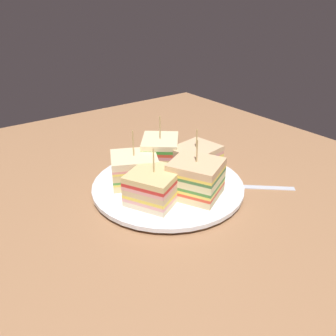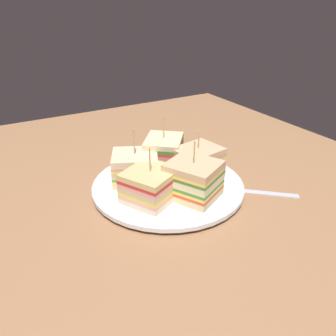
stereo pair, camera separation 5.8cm
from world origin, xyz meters
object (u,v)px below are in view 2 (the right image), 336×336
(plate, at_px, (168,186))
(sandwich_wedge_3, at_px, (151,185))
(sandwich_wedge_4, at_px, (193,180))
(sandwich_wedge_1, at_px, (164,154))
(spoon, at_px, (232,188))
(sandwich_wedge_0, at_px, (198,163))
(sandwich_wedge_2, at_px, (136,167))

(plate, bearing_deg, sandwich_wedge_3, -58.31)
(plate, distance_m, sandwich_wedge_3, 0.07)
(plate, xyz_separation_m, sandwich_wedge_4, (0.06, 0.01, 0.04))
(plate, distance_m, sandwich_wedge_4, 0.07)
(sandwich_wedge_4, bearing_deg, plate, -13.44)
(plate, xyz_separation_m, sandwich_wedge_3, (0.03, -0.05, 0.03))
(plate, height_order, sandwich_wedge_1, sandwich_wedge_1)
(sandwich_wedge_1, bearing_deg, sandwich_wedge_3, -1.01)
(sandwich_wedge_4, relative_size, spoon, 0.80)
(sandwich_wedge_0, distance_m, sandwich_wedge_4, 0.07)
(sandwich_wedge_0, relative_size, spoon, 0.70)
(sandwich_wedge_1, distance_m, spoon, 0.14)
(sandwich_wedge_3, bearing_deg, sandwich_wedge_0, -14.39)
(sandwich_wedge_1, relative_size, spoon, 0.82)
(sandwich_wedge_0, xyz_separation_m, sandwich_wedge_3, (0.03, -0.11, -0.00))
(sandwich_wedge_2, relative_size, sandwich_wedge_4, 0.98)
(sandwich_wedge_1, distance_m, sandwich_wedge_3, 0.11)
(plate, height_order, sandwich_wedge_4, sandwich_wedge_4)
(plate, xyz_separation_m, sandwich_wedge_2, (-0.04, -0.04, 0.03))
(sandwich_wedge_1, height_order, sandwich_wedge_4, sandwich_wedge_1)
(sandwich_wedge_0, height_order, sandwich_wedge_2, sandwich_wedge_2)
(sandwich_wedge_0, height_order, sandwich_wedge_3, same)
(sandwich_wedge_4, bearing_deg, sandwich_wedge_1, -31.38)
(sandwich_wedge_0, bearing_deg, spoon, 117.51)
(sandwich_wedge_2, xyz_separation_m, spoon, (0.10, 0.14, -0.04))
(sandwich_wedge_2, relative_size, sandwich_wedge_3, 0.97)
(sandwich_wedge_0, xyz_separation_m, sandwich_wedge_1, (-0.06, -0.04, 0.00))
(sandwich_wedge_3, relative_size, spoon, 0.81)
(plate, height_order, sandwich_wedge_0, sandwich_wedge_0)
(sandwich_wedge_0, relative_size, sandwich_wedge_3, 0.87)
(sandwich_wedge_0, relative_size, sandwich_wedge_1, 0.86)
(sandwich_wedge_0, relative_size, sandwich_wedge_2, 0.89)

